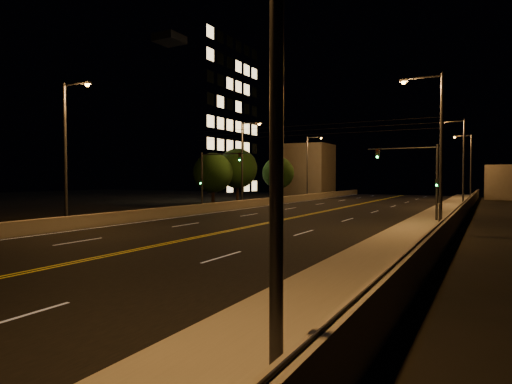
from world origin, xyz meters
The scene contains 23 objects.
road centered at (0.00, 20.00, 0.01)m, with size 18.00×120.00×0.02m, color black.
sidewalk centered at (10.80, 20.00, 0.15)m, with size 3.60×120.00×0.30m, color #9F9A85.
curb centered at (8.93, 20.00, 0.07)m, with size 0.14×120.00×0.15m, color #9F9A85.
parapet_wall centered at (12.45, 20.00, 0.80)m, with size 0.30×120.00×1.00m, color gray.
jersey_barrier centered at (-9.27, 20.00, 0.45)m, with size 0.45×120.00×0.89m, color gray.
distant_building_right centered at (16.50, 72.66, 2.62)m, with size 6.00×10.00×5.24m, color gray.
distant_building_left centered at (-16.00, 71.35, 4.80)m, with size 8.00×8.00×9.60m, color gray.
parapet_rail centered at (12.45, 20.00, 1.33)m, with size 0.06×0.06×120.00m, color black.
lane_markings centered at (0.00, 19.93, 0.02)m, with size 17.32×116.00×0.00m.
streetlight_0 centered at (11.53, 0.83, 5.49)m, with size 2.55×0.28×9.55m.
streetlight_1 centered at (11.53, 23.02, 5.49)m, with size 2.55×0.28×9.55m.
streetlight_2 centered at (11.53, 46.13, 5.49)m, with size 2.55×0.28×9.55m.
streetlight_3 centered at (11.53, 64.33, 5.49)m, with size 2.55×0.28×9.55m.
streetlight_4 centered at (-9.93, 14.09, 5.49)m, with size 2.55×0.28×9.55m.
streetlight_5 centered at (-9.93, 36.86, 5.49)m, with size 2.55×0.28×9.55m.
streetlight_6 centered at (-9.93, 56.28, 5.49)m, with size 2.55×0.28×9.55m.
traffic_signal_right centered at (9.96, 28.69, 3.67)m, with size 5.11×0.31×5.75m.
traffic_signal_left centered at (-8.76, 28.69, 3.67)m, with size 5.11×0.31×5.75m.
overhead_wires centered at (0.00, 29.50, 7.40)m, with size 22.00×0.03×0.83m.
building_tower centered at (-30.49, 48.57, 12.33)m, with size 24.00×15.00×25.81m.
tree_0 centered at (-13.80, 36.30, 3.92)m, with size 4.59×4.59×6.22m.
tree_1 centered at (-15.35, 44.26, 4.55)m, with size 5.33×5.33×7.22m.
tree_2 centered at (-13.20, 52.34, 4.01)m, with size 4.69×4.69×6.36m.
Camera 1 is at (14.44, -4.54, 3.40)m, focal length 30.00 mm.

